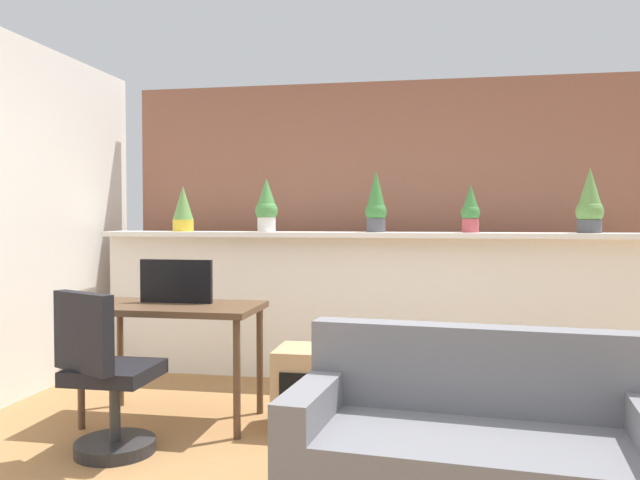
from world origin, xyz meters
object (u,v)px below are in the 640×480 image
potted_plant_0 (183,209)px  couch (473,455)px  desk (173,318)px  potted_plant_1 (266,206)px  office_chair (106,385)px  potted_plant_4 (590,203)px  side_cube_shelf (309,388)px  potted_plant_2 (376,204)px  potted_plant_3 (471,210)px  tv_monitor (176,281)px

potted_plant_0 → couch: potted_plant_0 is taller
desk → couch: (1.81, -1.05, -0.38)m
potted_plant_1 → office_chair: bearing=-102.7°
potted_plant_4 → side_cube_shelf: 2.55m
potted_plant_0 → office_chair: potted_plant_0 is taller
potted_plant_0 → potted_plant_2: bearing=-0.0°
potted_plant_2 → potted_plant_1: bearing=-176.1°
potted_plant_0 → side_cube_shelf: bearing=-43.3°
potted_plant_3 → side_cube_shelf: size_ratio=0.74×
potted_plant_3 → couch: 2.53m
couch → potted_plant_3: bearing=87.5°
potted_plant_2 → office_chair: (-1.30, -1.90, -1.03)m
potted_plant_4 → couch: bearing=-112.9°
potted_plant_1 → potted_plant_2: size_ratio=0.88×
tv_monitor → potted_plant_4: bearing=22.6°
desk → potted_plant_3: bearing=33.1°
potted_plant_2 → side_cube_shelf: (-0.30, -1.25, -1.17)m
office_chair → tv_monitor: bearing=81.5°
potted_plant_2 → potted_plant_4: potted_plant_2 is taller
potted_plant_0 → office_chair: 2.17m
tv_monitor → couch: tv_monitor is taller
office_chair → potted_plant_3: bearing=42.8°
potted_plant_1 → office_chair: (-0.42, -1.84, -1.01)m
potted_plant_4 → side_cube_shelf: bearing=-147.0°
potted_plant_3 → couch: potted_plant_3 is taller
side_cube_shelf → potted_plant_4: bearing=33.0°
potted_plant_2 → side_cube_shelf: potted_plant_2 is taller
tv_monitor → potted_plant_1: bearing=74.6°
potted_plant_0 → potted_plant_1: (0.74, -0.06, 0.02)m
potted_plant_4 → office_chair: size_ratio=0.54×
potted_plant_0 → potted_plant_2: size_ratio=0.78×
potted_plant_2 → potted_plant_4: size_ratio=1.01×
potted_plant_0 → desk: bearing=-70.4°
office_chair → potted_plant_4: bearing=33.0°
tv_monitor → side_cube_shelf: size_ratio=0.97×
potted_plant_0 → side_cube_shelf: 2.15m
potted_plant_1 → side_cube_shelf: potted_plant_1 is taller
desk → potted_plant_1: bearing=76.2°
potted_plant_1 → potted_plant_4: potted_plant_4 is taller
side_cube_shelf → couch: size_ratio=0.31×
tv_monitor → potted_plant_0: bearing=110.2°
office_chair → side_cube_shelf: office_chair is taller
side_cube_shelf → tv_monitor: bearing=175.5°
potted_plant_3 → office_chair: bearing=-137.2°
potted_plant_4 → tv_monitor: potted_plant_4 is taller
desk → tv_monitor: (-0.01, 0.08, 0.23)m
potted_plant_2 → potted_plant_3: potted_plant_2 is taller
potted_plant_3 → side_cube_shelf: bearing=-129.8°
potted_plant_4 → tv_monitor: (-2.79, -1.16, -0.52)m
potted_plant_3 → potted_plant_4: bearing=0.0°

